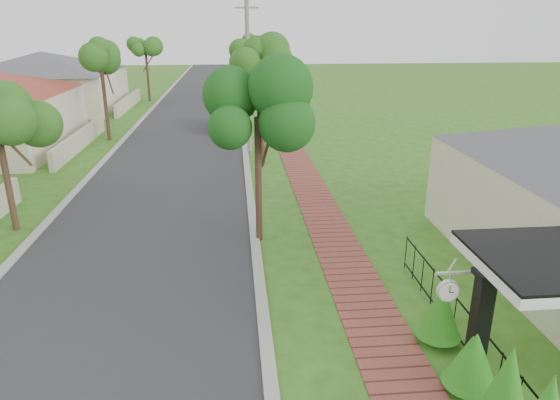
{
  "coord_description": "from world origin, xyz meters",
  "views": [
    {
      "loc": [
        0.1,
        -8.62,
        6.72
      ],
      "look_at": [
        1.44,
        5.99,
        1.5
      ],
      "focal_mm": 32.0,
      "sensor_mm": 36.0,
      "label": 1
    }
  ],
  "objects_px": {
    "parked_car_red": "(226,117)",
    "near_tree": "(257,115)",
    "parked_car_white": "(237,95)",
    "porch_post": "(478,337)",
    "station_clock": "(449,289)",
    "utility_pole": "(248,78)"
  },
  "relations": [
    {
      "from": "utility_pole",
      "to": "station_clock",
      "type": "height_order",
      "value": "utility_pole"
    },
    {
      "from": "parked_car_red",
      "to": "utility_pole",
      "type": "relative_size",
      "value": 0.61
    },
    {
      "from": "parked_car_red",
      "to": "parked_car_white",
      "type": "distance_m",
      "value": 11.68
    },
    {
      "from": "parked_car_white",
      "to": "station_clock",
      "type": "bearing_deg",
      "value": -74.61
    },
    {
      "from": "porch_post",
      "to": "utility_pole",
      "type": "xyz_separation_m",
      "value": [
        -3.65,
        19.51,
        2.86
      ]
    },
    {
      "from": "parked_car_red",
      "to": "utility_pole",
      "type": "distance_m",
      "value": 6.94
    },
    {
      "from": "parked_car_white",
      "to": "station_clock",
      "type": "height_order",
      "value": "station_clock"
    },
    {
      "from": "parked_car_white",
      "to": "utility_pole",
      "type": "xyz_separation_m",
      "value": [
        0.5,
        -17.66,
        3.28
      ]
    },
    {
      "from": "station_clock",
      "to": "parked_car_red",
      "type": "bearing_deg",
      "value": 100.23
    },
    {
      "from": "parked_car_white",
      "to": "porch_post",
      "type": "bearing_deg",
      "value": -73.92
    },
    {
      "from": "porch_post",
      "to": "near_tree",
      "type": "height_order",
      "value": "near_tree"
    },
    {
      "from": "utility_pole",
      "to": "near_tree",
      "type": "bearing_deg",
      "value": -90.47
    },
    {
      "from": "porch_post",
      "to": "parked_car_red",
      "type": "relative_size",
      "value": 0.53
    },
    {
      "from": "utility_pole",
      "to": "parked_car_white",
      "type": "bearing_deg",
      "value": 91.62
    },
    {
      "from": "utility_pole",
      "to": "porch_post",
      "type": "bearing_deg",
      "value": -79.4
    },
    {
      "from": "station_clock",
      "to": "porch_post",
      "type": "bearing_deg",
      "value": -39.0
    },
    {
      "from": "parked_car_white",
      "to": "station_clock",
      "type": "distance_m",
      "value": 36.97
    },
    {
      "from": "porch_post",
      "to": "near_tree",
      "type": "distance_m",
      "value": 8.82
    },
    {
      "from": "parked_car_red",
      "to": "parked_car_white",
      "type": "xyz_separation_m",
      "value": [
        0.88,
        11.64,
        -0.1
      ]
    },
    {
      "from": "parked_car_red",
      "to": "near_tree",
      "type": "distance_m",
      "value": 18.46
    },
    {
      "from": "near_tree",
      "to": "station_clock",
      "type": "height_order",
      "value": "near_tree"
    },
    {
      "from": "station_clock",
      "to": "near_tree",
      "type": "bearing_deg",
      "value": 114.93
    }
  ]
}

